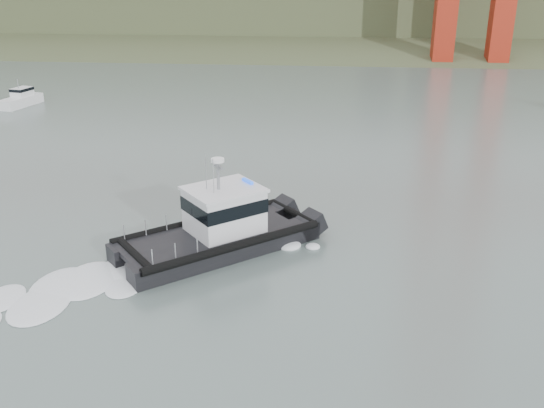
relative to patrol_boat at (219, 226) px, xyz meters
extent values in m
plane|color=#54645E|center=(3.38, -8.68, -1.26)|extent=(400.00, 400.00, 0.00)
cube|color=#384426|center=(3.38, 83.32, -1.26)|extent=(500.00, 44.72, 16.25)
cube|color=#384426|center=(3.38, 111.32, 4.74)|extent=(500.00, 70.00, 18.00)
cube|color=black|center=(-0.94, 0.88, -0.87)|extent=(8.75, 7.61, 1.13)
cube|color=black|center=(0.70, -1.08, -0.87)|extent=(8.75, 7.61, 1.13)
cube|color=black|center=(-0.48, -0.40, -0.41)|extent=(9.30, 8.66, 0.24)
cube|color=silver|center=(0.24, 0.20, 0.79)|extent=(4.42, 4.35, 2.17)
cube|color=black|center=(0.24, 0.20, 1.18)|extent=(4.50, 4.43, 0.71)
cube|color=silver|center=(0.24, 0.20, 1.95)|extent=(4.69, 4.62, 0.15)
cylinder|color=gray|center=(0.03, 0.02, 2.72)|extent=(0.15, 0.15, 1.70)
cylinder|color=white|center=(0.03, 0.02, 3.52)|extent=(0.66, 0.66, 0.17)
cube|color=silver|center=(-26.93, 31.85, -0.82)|extent=(2.78, 5.52, 1.05)
cube|color=silver|center=(-26.84, 32.28, 0.06)|extent=(1.80, 2.35, 1.05)
cube|color=black|center=(-26.84, 32.28, 0.41)|extent=(1.85, 2.40, 0.31)
cylinder|color=gray|center=(-26.93, 31.85, 1.02)|extent=(0.07, 0.07, 1.05)
camera|label=1|loc=(5.52, -27.83, 12.33)|focal=40.00mm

